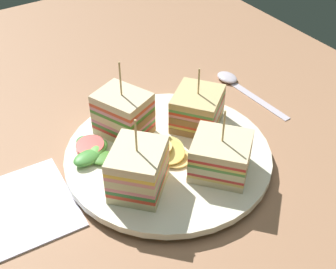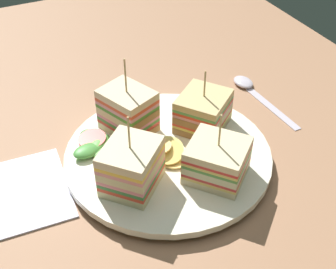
# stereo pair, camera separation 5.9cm
# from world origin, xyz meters

# --- Properties ---
(ground_plane) EXTENTS (1.22, 0.87, 0.02)m
(ground_plane) POSITION_xyz_m (0.00, 0.00, -0.01)
(ground_plane) COLOR #A37353
(plate) EXTENTS (0.28, 0.28, 0.02)m
(plate) POSITION_xyz_m (0.00, 0.00, 0.01)
(plate) COLOR white
(plate) RESTS_ON ground_plane
(sandwich_wedge_0) EXTENTS (0.09, 0.08, 0.11)m
(sandwich_wedge_0) POSITION_xyz_m (-0.07, -0.03, 0.05)
(sandwich_wedge_0) COLOR beige
(sandwich_wedge_0) RESTS_ON plate
(sandwich_wedge_1) EXTENTS (0.09, 0.09, 0.10)m
(sandwich_wedge_1) POSITION_xyz_m (0.04, -0.07, 0.05)
(sandwich_wedge_1) COLOR beige
(sandwich_wedge_1) RESTS_ON plate
(sandwich_wedge_2) EXTENTS (0.10, 0.10, 0.09)m
(sandwich_wedge_2) POSITION_xyz_m (0.07, 0.04, 0.04)
(sandwich_wedge_2) COLOR beige
(sandwich_wedge_2) RESTS_ON plate
(sandwich_wedge_3) EXTENTS (0.09, 0.09, 0.09)m
(sandwich_wedge_3) POSITION_xyz_m (-0.03, 0.07, 0.04)
(sandwich_wedge_3) COLOR tan
(sandwich_wedge_3) RESTS_ON plate
(chip_pile) EXTENTS (0.07, 0.06, 0.02)m
(chip_pile) POSITION_xyz_m (0.01, -0.01, 0.03)
(chip_pile) COLOR #E4C770
(chip_pile) RESTS_ON plate
(salad_garnish) EXTENTS (0.08, 0.06, 0.02)m
(salad_garnish) POSITION_xyz_m (-0.05, -0.09, 0.02)
(salad_garnish) COLOR #46852F
(salad_garnish) RESTS_ON plate
(spoon) EXTENTS (0.16, 0.03, 0.01)m
(spoon) POSITION_xyz_m (-0.10, 0.20, 0.00)
(spoon) COLOR silver
(spoon) RESTS_ON ground_plane
(napkin) EXTENTS (0.14, 0.12, 0.01)m
(napkin) POSITION_xyz_m (-0.03, -0.19, 0.00)
(napkin) COLOR white
(napkin) RESTS_ON ground_plane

